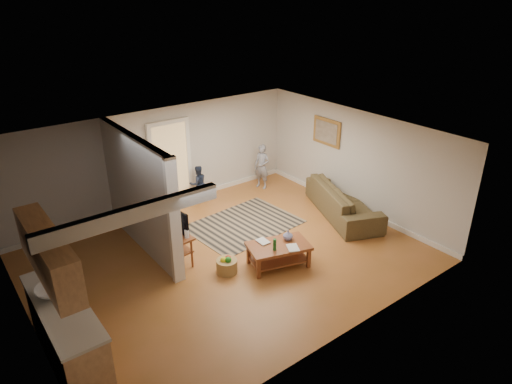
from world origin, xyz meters
The scene contains 11 objects.
ground centered at (0.00, 0.00, 0.00)m, with size 7.50×7.50×0.00m, color #925B25.
room_shell centered at (-1.07, 0.43, 1.46)m, with size 7.54×6.02×2.52m.
area_rug centered at (1.07, 0.94, 0.01)m, with size 2.44×1.78×0.01m, color black.
sofa centered at (3.30, -0.09, 0.00)m, with size 2.54×0.99×0.74m, color #474023.
coffee_table centered at (0.65, -0.84, 0.37)m, with size 1.35×1.02×0.71m.
tv_console centered at (-0.94, 0.58, 0.61)m, with size 0.51×1.10×0.91m.
speaker_left centered at (-1.00, 1.20, 0.48)m, with size 0.10×0.10×0.95m, color black.
speaker_right centered at (-1.00, 2.70, 0.56)m, with size 0.11×0.11×1.12m, color black.
toy_basket centered at (-0.32, -0.42, 0.15)m, with size 0.41×0.41×0.37m.
child centered at (2.73, 2.38, 0.00)m, with size 0.45×0.30×1.23m, color gray.
toddler centered at (0.91, 2.70, 0.00)m, with size 0.47×0.36×0.96m, color #202B44.
Camera 1 is at (-4.39, -6.71, 5.15)m, focal length 32.00 mm.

